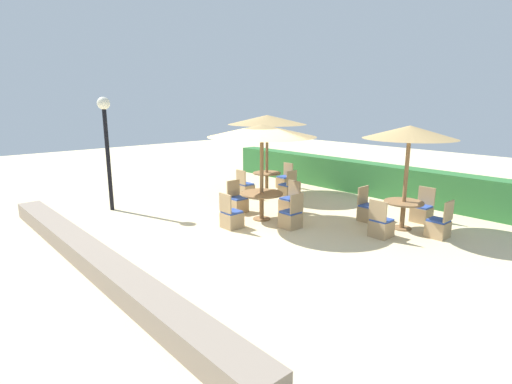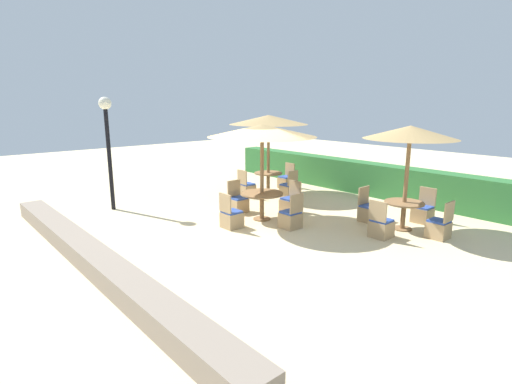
{
  "view_description": "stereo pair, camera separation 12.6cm",
  "coord_description": "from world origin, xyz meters",
  "px_view_note": "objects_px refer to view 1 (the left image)",
  "views": [
    {
      "loc": [
        7.51,
        -6.12,
        3.22
      ],
      "look_at": [
        0.0,
        0.6,
        0.9
      ],
      "focal_mm": 28.0,
      "sensor_mm": 36.0,
      "label": 1
    },
    {
      "loc": [
        7.6,
        -6.02,
        3.22
      ],
      "look_at": [
        0.0,
        0.6,
        0.9
      ],
      "focal_mm": 28.0,
      "sensor_mm": 36.0,
      "label": 2
    }
  ],
  "objects_px": {
    "patio_chair_back_right_east": "(439,227)",
    "patio_chair_center_west": "(238,203)",
    "patio_chair_center_north": "(290,204)",
    "patio_chair_back_left_north": "(285,181)",
    "parasol_back_right": "(410,133)",
    "lamp_post": "(106,131)",
    "round_table_center": "(262,198)",
    "round_table_back_left": "(267,177)",
    "patio_chair_center_south": "(231,218)",
    "round_table_back_right": "(403,208)",
    "patio_chair_back_right_south": "(381,226)",
    "parasol_center": "(262,131)",
    "patio_chair_back_left_east": "(287,189)",
    "patio_chair_back_left_south": "(245,189)",
    "patio_chair_back_right_north": "(422,212)",
    "patio_chair_back_right_west": "(368,211)",
    "patio_chair_center_east": "(291,218)",
    "parasol_back_left": "(267,120)"
  },
  "relations": [
    {
      "from": "patio_chair_back_left_north",
      "to": "parasol_center",
      "type": "bearing_deg",
      "value": 125.5
    },
    {
      "from": "round_table_back_left",
      "to": "round_table_center",
      "type": "height_order",
      "value": "round_table_center"
    },
    {
      "from": "parasol_center",
      "to": "patio_chair_center_north",
      "type": "relative_size",
      "value": 3.12
    },
    {
      "from": "parasol_back_right",
      "to": "patio_chair_back_left_east",
      "type": "bearing_deg",
      "value": 175.93
    },
    {
      "from": "patio_chair_back_left_south",
      "to": "parasol_back_right",
      "type": "xyz_separation_m",
      "value": [
        5.4,
        0.7,
        2.18
      ]
    },
    {
      "from": "patio_chair_center_south",
      "to": "patio_chair_center_east",
      "type": "height_order",
      "value": "same"
    },
    {
      "from": "round_table_back_right",
      "to": "patio_chair_center_west",
      "type": "relative_size",
      "value": 1.05
    },
    {
      "from": "parasol_center",
      "to": "patio_chair_center_east",
      "type": "distance_m",
      "value": 2.42
    },
    {
      "from": "lamp_post",
      "to": "round_table_center",
      "type": "xyz_separation_m",
      "value": [
        3.74,
        2.69,
        -1.74
      ]
    },
    {
      "from": "lamp_post",
      "to": "patio_chair_center_south",
      "type": "bearing_deg",
      "value": 22.91
    },
    {
      "from": "round_table_back_left",
      "to": "patio_chair_back_left_east",
      "type": "distance_m",
      "value": 1.05
    },
    {
      "from": "patio_chair_back_left_north",
      "to": "patio_chair_center_east",
      "type": "distance_m",
      "value": 4.85
    },
    {
      "from": "parasol_center",
      "to": "round_table_center",
      "type": "bearing_deg",
      "value": 116.57
    },
    {
      "from": "patio_chair_back_right_east",
      "to": "patio_chair_center_west",
      "type": "distance_m",
      "value": 5.41
    },
    {
      "from": "round_table_back_left",
      "to": "patio_chair_back_left_south",
      "type": "height_order",
      "value": "patio_chair_back_left_south"
    },
    {
      "from": "patio_chair_back_left_south",
      "to": "patio_chair_back_left_east",
      "type": "distance_m",
      "value": 1.44
    },
    {
      "from": "round_table_back_left",
      "to": "patio_chair_center_south",
      "type": "relative_size",
      "value": 1.07
    },
    {
      "from": "patio_chair_center_east",
      "to": "patio_chair_back_right_west",
      "type": "bearing_deg",
      "value": -25.37
    },
    {
      "from": "patio_chair_back_right_north",
      "to": "parasol_center",
      "type": "distance_m",
      "value": 4.86
    },
    {
      "from": "lamp_post",
      "to": "patio_chair_center_north",
      "type": "bearing_deg",
      "value": 44.86
    },
    {
      "from": "parasol_back_right",
      "to": "patio_chair_center_west",
      "type": "relative_size",
      "value": 2.82
    },
    {
      "from": "patio_chair_back_right_east",
      "to": "patio_chair_back_right_west",
      "type": "relative_size",
      "value": 1.0
    },
    {
      "from": "patio_chair_center_north",
      "to": "patio_chair_center_south",
      "type": "height_order",
      "value": "same"
    },
    {
      "from": "patio_chair_back_left_east",
      "to": "patio_chair_back_right_north",
      "type": "height_order",
      "value": "same"
    },
    {
      "from": "parasol_center",
      "to": "patio_chair_center_east",
      "type": "relative_size",
      "value": 3.12
    },
    {
      "from": "parasol_back_right",
      "to": "patio_chair_center_north",
      "type": "distance_m",
      "value": 3.83
    },
    {
      "from": "round_table_back_right",
      "to": "parasol_center",
      "type": "xyz_separation_m",
      "value": [
        -3.01,
        -2.13,
        1.88
      ]
    },
    {
      "from": "parasol_back_right",
      "to": "round_table_back_right",
      "type": "distance_m",
      "value": 1.9
    },
    {
      "from": "patio_chair_back_left_south",
      "to": "patio_chair_back_left_north",
      "type": "distance_m",
      "value": 1.97
    },
    {
      "from": "patio_chair_back_right_north",
      "to": "patio_chair_center_west",
      "type": "bearing_deg",
      "value": 37.57
    },
    {
      "from": "lamp_post",
      "to": "patio_chair_back_right_north",
      "type": "distance_m",
      "value": 9.16
    },
    {
      "from": "patio_chair_back_right_north",
      "to": "round_table_back_left",
      "type": "bearing_deg",
      "value": 7.07
    },
    {
      "from": "lamp_post",
      "to": "parasol_center",
      "type": "height_order",
      "value": "lamp_post"
    },
    {
      "from": "patio_chair_back_left_south",
      "to": "patio_chair_center_south",
      "type": "height_order",
      "value": "same"
    },
    {
      "from": "patio_chair_center_north",
      "to": "patio_chair_back_left_north",
      "type": "bearing_deg",
      "value": -43.28
    },
    {
      "from": "patio_chair_back_left_south",
      "to": "patio_chair_back_right_north",
      "type": "distance_m",
      "value": 5.68
    },
    {
      "from": "parasol_center",
      "to": "round_table_center",
      "type": "xyz_separation_m",
      "value": [
        -0.0,
        0.0,
        -1.82
      ]
    },
    {
      "from": "patio_chair_center_west",
      "to": "patio_chair_center_north",
      "type": "bearing_deg",
      "value": 136.02
    },
    {
      "from": "patio_chair_back_left_east",
      "to": "patio_chair_center_south",
      "type": "height_order",
      "value": "same"
    },
    {
      "from": "lamp_post",
      "to": "parasol_back_right",
      "type": "xyz_separation_m",
      "value": [
        6.75,
        4.82,
        0.1
      ]
    },
    {
      "from": "round_table_back_right",
      "to": "lamp_post",
      "type": "bearing_deg",
      "value": -144.48
    },
    {
      "from": "parasol_back_right",
      "to": "patio_chair_back_right_north",
      "type": "xyz_separation_m",
      "value": [
        0.04,
        0.97,
        -2.18
      ]
    },
    {
      "from": "patio_chair_back_right_south",
      "to": "patio_chair_back_left_north",
      "type": "bearing_deg",
      "value": 157.47
    },
    {
      "from": "patio_chair_back_left_north",
      "to": "parasol_back_right",
      "type": "height_order",
      "value": "parasol_back_right"
    },
    {
      "from": "patio_chair_back_right_south",
      "to": "lamp_post",
      "type": "bearing_deg",
      "value": -150.27
    },
    {
      "from": "patio_chair_back_right_west",
      "to": "patio_chair_center_east",
      "type": "xyz_separation_m",
      "value": [
        -0.97,
        -2.04,
        0.0
      ]
    },
    {
      "from": "parasol_back_left",
      "to": "round_table_back_left",
      "type": "distance_m",
      "value": 2.01
    },
    {
      "from": "parasol_center",
      "to": "patio_chair_back_right_east",
      "type": "bearing_deg",
      "value": 28.67
    },
    {
      "from": "patio_chair_back_right_west",
      "to": "patio_chair_center_south",
      "type": "relative_size",
      "value": 1.0
    },
    {
      "from": "patio_chair_center_north",
      "to": "patio_chair_center_west",
      "type": "distance_m",
      "value": 1.53
    }
  ]
}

